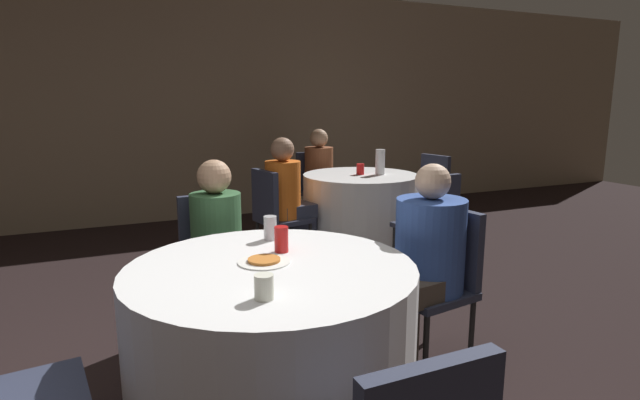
# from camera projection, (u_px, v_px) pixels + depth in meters

# --- Properties ---
(wall_back) EXTENTS (16.00, 0.06, 2.80)m
(wall_back) POSITION_uv_depth(u_px,v_px,m) (136.00, 105.00, 5.77)
(wall_back) COLOR gray
(wall_back) RESTS_ON ground_plane
(table_near) EXTENTS (1.26, 1.26, 0.75)m
(table_near) POSITION_uv_depth(u_px,v_px,m) (272.00, 346.00, 2.22)
(table_near) COLOR white
(table_near) RESTS_ON ground_plane
(table_far) EXTENTS (1.11, 1.11, 0.75)m
(table_far) POSITION_uv_depth(u_px,v_px,m) (360.00, 212.00, 4.89)
(table_far) COLOR white
(table_far) RESTS_ON ground_plane
(chair_near_east) EXTENTS (0.46, 0.46, 0.87)m
(chair_near_east) POSITION_uv_depth(u_px,v_px,m) (441.00, 272.00, 2.74)
(chair_near_east) COLOR #2D3347
(chair_near_east) RESTS_ON ground_plane
(chair_near_north) EXTENTS (0.41, 0.42, 0.87)m
(chair_near_north) POSITION_uv_depth(u_px,v_px,m) (214.00, 252.00, 3.11)
(chair_near_north) COLOR #2D3347
(chair_near_north) RESTS_ON ground_plane
(chair_far_north) EXTENTS (0.43, 0.43, 0.87)m
(chair_far_north) POSITION_uv_depth(u_px,v_px,m) (315.00, 183.00, 5.70)
(chair_far_north) COLOR #2D3347
(chair_far_north) RESTS_ON ground_plane
(chair_far_east) EXTENTS (0.48, 0.47, 0.87)m
(chair_far_east) POSITION_uv_depth(u_px,v_px,m) (429.00, 188.00, 5.41)
(chair_far_east) COLOR #2D3347
(chair_far_east) RESTS_ON ground_plane
(chair_far_west) EXTENTS (0.48, 0.47, 0.87)m
(chair_far_west) POSITION_uv_depth(u_px,v_px,m) (274.00, 210.00, 4.31)
(chair_far_west) COLOR #2D3347
(chair_far_west) RESTS_ON ground_plane
(chair_far_south) EXTENTS (0.46, 0.46, 0.87)m
(chair_far_south) POSITION_uv_depth(u_px,v_px,m) (432.00, 217.00, 4.05)
(chair_far_south) COLOR #2D3347
(chair_far_south) RESTS_ON ground_plane
(person_green_jacket) EXTENTS (0.30, 0.49, 1.11)m
(person_green_jacket) POSITION_uv_depth(u_px,v_px,m) (221.00, 255.00, 2.95)
(person_green_jacket) COLOR #282828
(person_green_jacket) RESTS_ON ground_plane
(person_floral_shirt) EXTENTS (0.33, 0.50, 1.14)m
(person_floral_shirt) POSITION_uv_depth(u_px,v_px,m) (322.00, 181.00, 5.55)
(person_floral_shirt) COLOR #282828
(person_floral_shirt) RESTS_ON ground_plane
(person_orange_shirt) EXTENTS (0.49, 0.35, 1.14)m
(person_orange_shirt) POSITION_uv_depth(u_px,v_px,m) (290.00, 202.00, 4.39)
(person_orange_shirt) COLOR #33384C
(person_orange_shirt) RESTS_ON ground_plane
(person_blue_shirt) EXTENTS (0.52, 0.40, 1.13)m
(person_blue_shirt) POSITION_uv_depth(u_px,v_px,m) (421.00, 266.00, 2.65)
(person_blue_shirt) COLOR #4C4238
(person_blue_shirt) RESTS_ON ground_plane
(pizza_plate_near) EXTENTS (0.23, 0.23, 0.02)m
(pizza_plate_near) POSITION_uv_depth(u_px,v_px,m) (264.00, 261.00, 2.19)
(pizza_plate_near) COLOR white
(pizza_plate_near) RESTS_ON table_near
(soda_can_red) EXTENTS (0.07, 0.07, 0.12)m
(soda_can_red) POSITION_uv_depth(u_px,v_px,m) (281.00, 239.00, 2.33)
(soda_can_red) COLOR red
(soda_can_red) RESTS_ON table_near
(soda_can_silver) EXTENTS (0.07, 0.07, 0.12)m
(soda_can_silver) POSITION_uv_depth(u_px,v_px,m) (270.00, 228.00, 2.54)
(soda_can_silver) COLOR silver
(soda_can_silver) RESTS_ON table_near
(cup_near) EXTENTS (0.07, 0.07, 0.09)m
(cup_near) POSITION_uv_depth(u_px,v_px,m) (264.00, 287.00, 1.78)
(cup_near) COLOR silver
(cup_near) RESTS_ON table_near
(bottle_far) EXTENTS (0.09, 0.09, 0.24)m
(bottle_far) POSITION_uv_depth(u_px,v_px,m) (380.00, 162.00, 4.77)
(bottle_far) COLOR white
(bottle_far) RESTS_ON table_far
(cup_far) EXTENTS (0.07, 0.07, 0.10)m
(cup_far) POSITION_uv_depth(u_px,v_px,m) (360.00, 169.00, 4.80)
(cup_far) COLOR red
(cup_far) RESTS_ON table_far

